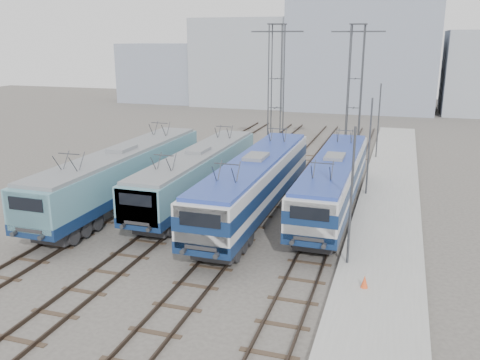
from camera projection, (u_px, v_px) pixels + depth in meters
name	position (u px, v px, depth m)	size (l,w,h in m)	color
ground	(169.00, 262.00, 25.50)	(160.00, 160.00, 0.00)	#514C47
platform	(386.00, 227.00, 29.81)	(4.00, 70.00, 0.30)	#9E9E99
locomotive_far_left	(122.00, 173.00, 33.45)	(2.93, 18.53, 3.49)	#10244B
locomotive_center_left	(197.00, 172.00, 34.16)	(2.73, 17.22, 3.24)	#10244B
locomotive_center_right	(255.00, 181.00, 31.32)	(2.91, 18.39, 3.46)	#10244B
locomotive_far_right	(333.00, 179.00, 32.14)	(2.77, 17.48, 3.29)	#10244B
catenary_tower_west	(276.00, 89.00, 43.90)	(4.50, 1.20, 12.00)	#3F4247
catenary_tower_east	(355.00, 89.00, 43.83)	(4.50, 1.20, 12.00)	#3F4247
mast_front	(351.00, 200.00, 23.88)	(0.12, 0.12, 7.00)	#3F4247
mast_mid	(369.00, 149.00, 34.89)	(0.12, 0.12, 7.00)	#3F4247
mast_rear	(378.00, 123.00, 45.90)	(0.12, 0.12, 7.00)	#3F4247
safety_cone	(364.00, 282.00, 22.17)	(0.32, 0.32, 0.57)	#F05222
building_west	(252.00, 62.00, 84.61)	(18.00, 12.00, 14.00)	#939AA4
building_center	(363.00, 51.00, 78.80)	(22.00, 14.00, 18.00)	gray
building_far_west	(165.00, 73.00, 89.84)	(14.00, 10.00, 10.00)	gray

